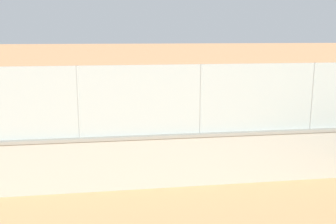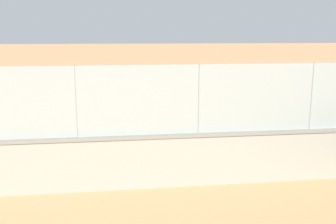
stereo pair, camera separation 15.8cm
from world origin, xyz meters
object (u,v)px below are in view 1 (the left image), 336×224
(player_foreground_swinging, at_px, (249,113))
(sports_ball, at_px, (255,146))
(spare_ball_by_wall, at_px, (277,155))
(player_near_wall_returning, at_px, (46,101))

(player_foreground_swinging, height_order, sports_ball, player_foreground_swinging)
(spare_ball_by_wall, bearing_deg, player_foreground_swinging, -88.97)
(player_near_wall_returning, xyz_separation_m, sports_ball, (-8.29, 5.49, -0.90))
(player_foreground_swinging, distance_m, spare_ball_by_wall, 2.88)
(player_near_wall_returning, distance_m, sports_ball, 9.98)
(sports_ball, xyz_separation_m, spare_ball_by_wall, (-0.40, 1.00, -0.02))
(player_foreground_swinging, distance_m, player_near_wall_returning, 9.43)
(spare_ball_by_wall, bearing_deg, player_near_wall_returning, -36.79)
(player_foreground_swinging, relative_size, sports_ball, 8.67)
(spare_ball_by_wall, bearing_deg, sports_ball, -68.23)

